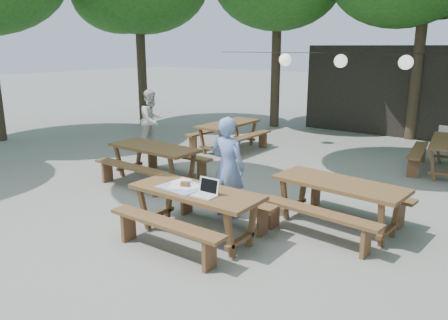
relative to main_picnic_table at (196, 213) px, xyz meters
name	(u,v)px	position (x,y,z in m)	size (l,w,h in m)	color
ground	(201,225)	(-0.25, 0.41, -0.39)	(80.00, 80.00, 0.00)	slate
pavilion	(410,88)	(0.25, 10.91, 1.01)	(6.00, 3.00, 2.80)	black
main_picnic_table	(196,213)	(0.00, 0.00, 0.00)	(2.00, 1.58, 0.75)	brown
picnic_table_nw	(155,163)	(-2.52, 1.69, 0.00)	(2.02, 1.62, 0.75)	brown
picnic_table_ne	(338,204)	(1.55, 1.59, 0.00)	(2.06, 1.74, 0.75)	brown
picnic_table_far_w	(229,136)	(-2.94, 4.96, 0.00)	(1.58, 2.00, 0.75)	brown
woman	(228,167)	(-0.14, 0.99, 0.45)	(0.61, 0.40, 1.68)	#7790DA
second_person	(152,120)	(-4.67, 3.77, 0.43)	(0.80, 0.62, 1.64)	silver
plastic_chair	(444,153)	(2.15, 6.80, -0.13)	(0.46, 0.46, 0.90)	white
laptop	(206,191)	(0.27, -0.10, 0.42)	(0.34, 0.27, 0.24)	white
tabletop_clutter	(183,186)	(-0.24, 0.01, 0.37)	(0.69, 0.62, 0.08)	#3753BD
paper_lanterns	(341,61)	(-0.43, 6.41, 2.02)	(9.00, 0.34, 0.38)	black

